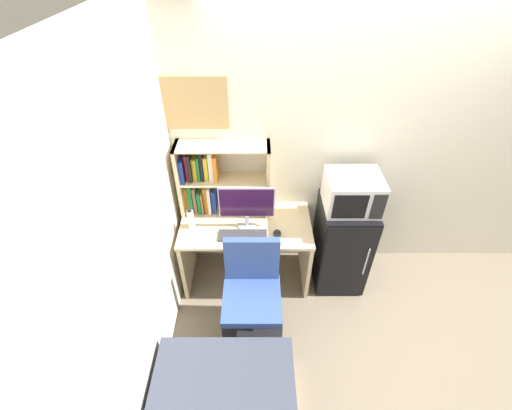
{
  "coord_description": "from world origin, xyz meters",
  "views": [
    {
      "loc": [
        -0.85,
        -2.67,
        2.87
      ],
      "look_at": [
        -0.85,
        -0.35,
        0.98
      ],
      "focal_mm": 24.23,
      "sensor_mm": 36.0,
      "label": 1
    }
  ],
  "objects": [
    {
      "name": "wall_left",
      "position": [
        -1.62,
        -1.6,
        1.3
      ],
      "size": [
        0.04,
        4.4,
        2.6
      ],
      "primitive_type": "cube",
      "color": "silver",
      "rests_on": "ground_plane"
    },
    {
      "name": "wall_corkboard",
      "position": [
        -1.38,
        -0.01,
        1.76
      ],
      "size": [
        0.62,
        0.02,
        0.44
      ],
      "primitive_type": "cube",
      "color": "tan"
    },
    {
      "name": "mini_fridge",
      "position": [
        -0.02,
        -0.31,
        0.47
      ],
      "size": [
        0.47,
        0.54,
        0.94
      ],
      "color": "black",
      "rests_on": "ground_plane"
    },
    {
      "name": "desk_chair",
      "position": [
        -0.89,
        -0.9,
        0.41
      ],
      "size": [
        0.55,
        0.55,
        0.95
      ],
      "color": "black",
      "rests_on": "ground_plane"
    },
    {
      "name": "water_bottle",
      "position": [
        -1.44,
        -0.36,
        0.83
      ],
      "size": [
        0.06,
        0.06,
        0.21
      ],
      "color": "silver",
      "rests_on": "desk"
    },
    {
      "name": "microwave",
      "position": [
        -0.02,
        -0.31,
        1.1
      ],
      "size": [
        0.46,
        0.41,
        0.31
      ],
      "color": "silver",
      "rests_on": "mini_fridge"
    },
    {
      "name": "wall_back",
      "position": [
        0.4,
        0.02,
        1.3
      ],
      "size": [
        6.4,
        0.04,
        2.6
      ],
      "primitive_type": "cube",
      "color": "silver",
      "rests_on": "ground_plane"
    },
    {
      "name": "monitor",
      "position": [
        -0.93,
        -0.34,
        0.98
      ],
      "size": [
        0.49,
        0.17,
        0.43
      ],
      "color": "#B7B7BC",
      "rests_on": "desk"
    },
    {
      "name": "keyboard",
      "position": [
        -0.97,
        -0.48,
        0.74
      ],
      "size": [
        0.43,
        0.14,
        0.02
      ],
      "primitive_type": "cube",
      "color": "#333338",
      "rests_on": "desk"
    },
    {
      "name": "hutch_bookshelf",
      "position": [
        -1.27,
        -0.11,
        1.09
      ],
      "size": [
        0.82,
        0.24,
        0.71
      ],
      "color": "beige",
      "rests_on": "desk"
    },
    {
      "name": "computer_mouse",
      "position": [
        -0.66,
        -0.46,
        0.75
      ],
      "size": [
        0.07,
        0.09,
        0.04
      ],
      "primitive_type": "ellipsoid",
      "color": "black",
      "rests_on": "desk"
    },
    {
      "name": "desk",
      "position": [
        -0.95,
        -0.32,
        0.51
      ],
      "size": [
        1.21,
        0.63,
        0.73
      ],
      "color": "beige",
      "rests_on": "ground_plane"
    },
    {
      "name": "bed",
      "position": [
        -1.08,
        -1.64,
        0.23
      ],
      "size": [
        1.01,
        0.72,
        0.47
      ],
      "color": "beige",
      "rests_on": "ground_plane"
    }
  ]
}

